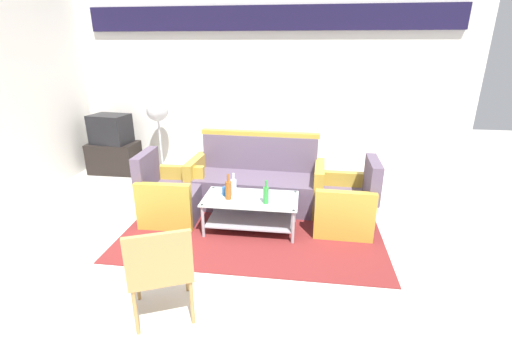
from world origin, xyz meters
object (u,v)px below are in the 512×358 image
object	(u,v)px
bottle_brown	(228,190)
armchair_left	(170,197)
cup	(226,191)
bottle_clear	(234,187)
armchair_right	(346,205)
pedestal_fan	(158,115)
bottle_green	(266,195)
coffee_table	(251,209)
tv_stand	(115,157)
couch	(256,183)
wicker_chair	(160,266)
television	(111,129)

from	to	relation	value
bottle_brown	armchair_left	bearing A→B (deg)	163.33
armchair_left	cup	xyz separation A→B (m)	(0.75, -0.13, 0.17)
armchair_left	bottle_clear	xyz separation A→B (m)	(0.84, -0.12, 0.23)
armchair_right	pedestal_fan	size ratio (longest dim) A/B	0.67
armchair_left	bottle_green	world-z (taller)	armchair_left
bottle_clear	pedestal_fan	size ratio (longest dim) A/B	0.22
pedestal_fan	bottle_clear	bearing A→B (deg)	-47.45
coffee_table	tv_stand	xyz separation A→B (m)	(-2.65, 1.76, -0.01)
armchair_left	bottle_green	size ratio (longest dim) A/B	3.10
couch	armchair_right	bearing A→B (deg)	158.16
armchair_left	cup	bearing A→B (deg)	78.15
pedestal_fan	cup	bearing A→B (deg)	-49.41
bottle_green	bottle_brown	bearing A→B (deg)	172.87
couch	wicker_chair	distance (m)	2.36
coffee_table	armchair_left	bearing A→B (deg)	170.32
bottle_clear	television	distance (m)	2.98
couch	television	size ratio (longest dim) A/B	2.80
tv_stand	wicker_chair	xyz separation A→B (m)	(2.19, -3.33, 0.23)
armchair_left	pedestal_fan	xyz separation A→B (m)	(-0.76, 1.63, 0.73)
bottle_clear	wicker_chair	distance (m)	1.65
coffee_table	cup	world-z (taller)	cup
armchair_right	bottle_brown	world-z (taller)	armchair_right
armchair_right	cup	size ratio (longest dim) A/B	8.50
cup	armchair_left	bearing A→B (deg)	170.22
coffee_table	wicker_chair	bearing A→B (deg)	-106.33
armchair_right	cup	bearing A→B (deg)	98.38
couch	armchair_right	distance (m)	1.26
bottle_green	bottle_brown	distance (m)	0.44
bottle_green	wicker_chair	world-z (taller)	wicker_chair
couch	coffee_table	bearing A→B (deg)	95.13
couch	armchair_left	size ratio (longest dim) A/B	2.15
bottle_brown	tv_stand	distance (m)	3.02
coffee_table	cup	bearing A→B (deg)	170.56
couch	armchair_left	world-z (taller)	couch
armchair_right	television	bearing A→B (deg)	69.12
bottle_green	tv_stand	size ratio (longest dim) A/B	0.34
bottle_brown	bottle_green	bearing A→B (deg)	-7.13
cup	television	world-z (taller)	television
bottle_green	bottle_brown	size ratio (longest dim) A/B	0.89
bottle_brown	pedestal_fan	bearing A→B (deg)	129.92
armchair_right	pedestal_fan	world-z (taller)	pedestal_fan
pedestal_fan	wicker_chair	world-z (taller)	pedestal_fan
armchair_right	tv_stand	xyz separation A→B (m)	(-3.76, 1.53, -0.03)
tv_stand	television	world-z (taller)	television
tv_stand	cup	bearing A→B (deg)	-36.08
couch	bottle_clear	bearing A→B (deg)	77.91
couch	tv_stand	size ratio (longest dim) A/B	2.29
armchair_left	armchair_right	world-z (taller)	same
bottle_clear	armchair_right	bearing A→B (deg)	7.09
coffee_table	bottle_brown	world-z (taller)	bottle_brown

